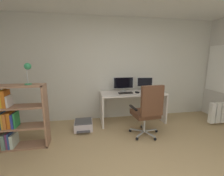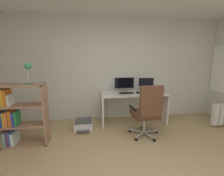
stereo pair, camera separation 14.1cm
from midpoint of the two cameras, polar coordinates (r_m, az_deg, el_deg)
The scene contains 10 objects.
wall_back at distance 3.95m, azimuth 2.12°, elevation 6.99°, with size 5.44×0.10×2.59m, color silver.
desk at distance 3.78m, azimuth 9.10°, elevation -4.60°, with size 1.58×0.67×0.76m.
monitor_main at distance 3.77m, azimuth 5.74°, elevation 1.76°, with size 0.52×0.18×0.37m.
monitor_secondary at distance 3.94m, azimuth 13.80°, elevation 1.84°, with size 0.40×0.18×0.35m.
keyboard at distance 3.61m, azimuth 6.53°, elevation -1.93°, with size 0.34×0.13×0.02m, color black.
computer_mouse at distance 3.67m, azimuth 10.88°, elevation -1.72°, with size 0.06×0.10×0.03m, color black.
office_chair at distance 3.07m, azimuth 14.50°, elevation -8.20°, with size 0.62×0.64×1.10m.
bookshelf at distance 3.20m, azimuth -31.06°, elevation -9.43°, with size 0.79×0.29×1.15m.
desk_lamp at distance 2.93m, azimuth -28.12°, elevation 6.58°, with size 0.13×0.11×0.37m.
printer at distance 3.57m, azimuth -9.59°, elevation -13.52°, with size 0.40×0.48×0.20m.
Camera 2 is at (-0.57, -1.44, 1.58)m, focal length 24.04 mm.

